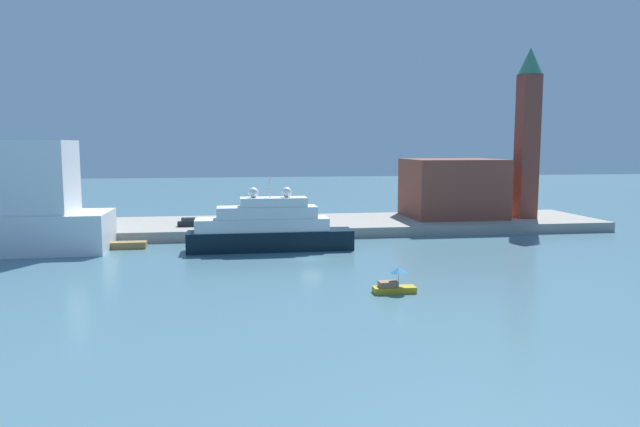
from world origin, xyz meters
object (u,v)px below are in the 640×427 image
small_motorboat (394,284)px  work_barge (126,245)px  parked_car (190,223)px  large_yacht (268,229)px  mooring_bollard (293,226)px  bell_tower (528,127)px  harbor_building (452,188)px  person_figure (213,225)px

small_motorboat → work_barge: bearing=135.6°
small_motorboat → parked_car: bearing=119.2°
large_yacht → small_motorboat: large_yacht is taller
small_motorboat → work_barge: 43.92m
parked_car → mooring_bollard: parked_car is taller
bell_tower → mooring_bollard: size_ratio=35.46×
harbor_building → person_figure: harbor_building is taller
work_barge → parked_car: (8.47, 10.26, 1.79)m
person_figure → mooring_bollard: (12.54, -0.39, -0.38)m
parked_car → mooring_bollard: 17.12m
harbor_building → person_figure: bearing=-166.1°
mooring_bollard → small_motorboat: bearing=-79.6°
work_barge → bell_tower: bearing=10.5°
small_motorboat → person_figure: size_ratio=2.48×
small_motorboat → large_yacht: bearing=112.9°
large_yacht → small_motorboat: (11.09, -26.28, -2.11)m
work_barge → harbor_building: harbor_building is taller
small_motorboat → bell_tower: bell_tower is taller
large_yacht → person_figure: large_yacht is taller
mooring_bollard → work_barge: bearing=-168.3°
mooring_bollard → large_yacht: bearing=-115.1°
work_barge → harbor_building: (55.72, 16.27, 6.52)m
work_barge → mooring_bollard: size_ratio=6.65×
small_motorboat → bell_tower: 59.39m
small_motorboat → work_barge: size_ratio=0.76×
harbor_building → bell_tower: 17.12m
large_yacht → person_figure: bearing=128.9°
harbor_building → person_figure: (-43.46, -10.73, -4.53)m
large_yacht → parked_car: 18.89m
harbor_building → parked_car: 47.87m
work_barge → mooring_bollard: bearing=11.7°
parked_car → mooring_bollard: size_ratio=4.87×
work_barge → bell_tower: 71.57m
large_yacht → work_barge: (-20.31, 4.43, -2.57)m
large_yacht → work_barge: large_yacht is taller
work_barge → person_figure: person_figure is taller
large_yacht → harbor_building: (35.41, 20.70, 3.95)m
harbor_building → parked_car: bearing=-172.8°
large_yacht → work_barge: 20.95m
work_barge → mooring_bollard: (24.80, 5.14, 1.61)m
parked_car → work_barge: bearing=-129.5°
small_motorboat → parked_car: (-22.93, 40.97, 1.33)m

